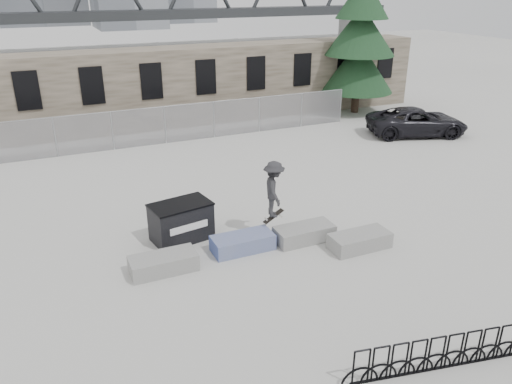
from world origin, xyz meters
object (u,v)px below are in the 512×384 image
(skateboarder, at_px, (274,189))
(planter_center_left, at_px, (243,242))
(spruce_tree, at_px, (360,36))
(suv, at_px, (417,122))
(bike_rack, at_px, (445,353))
(planter_far_left, at_px, (163,263))
(planter_center_right, at_px, (304,233))
(dumpster, at_px, (181,221))
(planter_offset, at_px, (360,240))

(skateboarder, bearing_deg, planter_center_left, 122.98)
(planter_center_left, xyz_separation_m, spruce_tree, (13.91, 14.06, 4.60))
(suv, xyz_separation_m, skateboarder, (-12.73, -7.73, 0.99))
(bike_rack, bearing_deg, spruce_tree, 60.43)
(planter_center_left, relative_size, skateboarder, 0.94)
(planter_far_left, distance_m, planter_center_right, 4.81)
(spruce_tree, height_order, skateboarder, spruce_tree)
(dumpster, distance_m, spruce_tree, 20.37)
(planter_center_right, relative_size, dumpster, 0.93)
(planter_offset, bearing_deg, bike_rack, -105.29)
(planter_center_left, bearing_deg, suv, 30.20)
(planter_far_left, relative_size, planter_offset, 1.00)
(planter_center_left, height_order, planter_offset, same)
(planter_offset, bearing_deg, suv, 42.45)
(dumpster, bearing_deg, bike_rack, -76.11)
(bike_rack, bearing_deg, planter_center_right, 89.41)
(planter_center_left, height_order, bike_rack, bike_rack)
(planter_center_right, bearing_deg, planter_center_left, 173.58)
(spruce_tree, distance_m, skateboarder, 18.82)
(planter_center_right, height_order, skateboarder, skateboarder)
(planter_far_left, relative_size, spruce_tree, 0.17)
(planter_center_left, height_order, skateboarder, skateboarder)
(planter_center_left, bearing_deg, planter_far_left, -175.53)
(spruce_tree, bearing_deg, suv, -88.78)
(planter_offset, distance_m, bike_rack, 5.58)
(planter_far_left, bearing_deg, suv, 26.64)
(planter_center_left, bearing_deg, dumpster, 135.85)
(planter_center_right, distance_m, suv, 14.58)
(planter_center_right, xyz_separation_m, suv, (11.90, 8.41, 0.48))
(planter_offset, height_order, bike_rack, bike_rack)
(bike_rack, xyz_separation_m, spruce_tree, (11.84, 20.87, 4.44))
(planter_offset, relative_size, suv, 0.36)
(planter_far_left, xyz_separation_m, planter_center_right, (4.80, -0.03, 0.00))
(planter_center_right, relative_size, suv, 0.36)
(planter_center_right, relative_size, skateboarder, 0.94)
(bike_rack, height_order, skateboarder, skateboarder)
(suv, bearing_deg, planter_center_right, 144.54)
(skateboarder, bearing_deg, planter_offset, -115.24)
(dumpster, relative_size, bike_rack, 0.44)
(bike_rack, bearing_deg, planter_center_left, 106.93)
(bike_rack, relative_size, suv, 0.88)
(planter_center_right, relative_size, spruce_tree, 0.17)
(suv, bearing_deg, planter_offset, 151.73)
(spruce_tree, relative_size, suv, 2.08)
(planter_far_left, relative_size, dumpster, 0.93)
(bike_rack, bearing_deg, planter_far_left, 125.67)
(dumpster, xyz_separation_m, suv, (15.63, 6.63, 0.11))
(skateboarder, bearing_deg, bike_rack, -159.38)
(suv, height_order, skateboarder, skateboarder)
(planter_offset, distance_m, skateboarder, 3.26)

